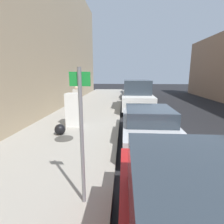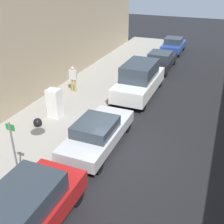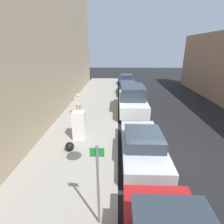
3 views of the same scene
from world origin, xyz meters
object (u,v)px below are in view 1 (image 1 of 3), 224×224
(trash_bag, at_px, (60,129))
(pedestrian_walking_far, at_px, (77,96))
(discarded_refrigerator, at_px, (74,110))
(parked_hatchback_blue, at_px, (131,88))
(parked_sedan_silver, at_px, (148,125))
(parked_sedan_dark, at_px, (133,92))
(parked_van_white, at_px, (136,95))
(street_sign_post, at_px, (82,132))

(trash_bag, bearing_deg, pedestrian_walking_far, 96.43)
(discarded_refrigerator, distance_m, parked_hatchback_blue, 16.00)
(parked_sedan_silver, relative_size, parked_hatchback_blue, 1.20)
(parked_sedan_silver, height_order, parked_hatchback_blue, parked_hatchback_blue)
(pedestrian_walking_far, distance_m, parked_sedan_dark, 8.04)
(discarded_refrigerator, relative_size, parked_van_white, 0.30)
(discarded_refrigerator, distance_m, parked_sedan_dark, 10.88)
(parked_sedan_silver, bearing_deg, pedestrian_walking_far, 128.84)
(trash_bag, height_order, parked_van_white, parked_van_white)
(discarded_refrigerator, bearing_deg, pedestrian_walking_far, 102.65)
(pedestrian_walking_far, distance_m, parked_hatchback_blue, 12.89)
(street_sign_post, xyz_separation_m, parked_sedan_silver, (1.66, 3.43, -0.85))
(pedestrian_walking_far, bearing_deg, parked_van_white, 138.79)
(parked_van_white, relative_size, parked_sedan_dark, 1.16)
(discarded_refrigerator, relative_size, pedestrian_walking_far, 0.93)
(trash_bag, relative_size, pedestrian_walking_far, 0.26)
(pedestrian_walking_far, height_order, parked_sedan_silver, pedestrian_walking_far)
(trash_bag, bearing_deg, parked_hatchback_blue, 78.37)
(street_sign_post, xyz_separation_m, parked_sedan_dark, (1.66, 15.37, -0.83))
(discarded_refrigerator, bearing_deg, parked_van_white, 55.28)
(discarded_refrigerator, relative_size, trash_bag, 3.53)
(street_sign_post, distance_m, parked_van_white, 9.84)
(trash_bag, relative_size, parked_sedan_silver, 0.10)
(street_sign_post, relative_size, parked_van_white, 0.49)
(discarded_refrigerator, height_order, trash_bag, discarded_refrigerator)
(discarded_refrigerator, height_order, parked_van_white, parked_van_white)
(trash_bag, relative_size, parked_van_white, 0.09)
(street_sign_post, relative_size, pedestrian_walking_far, 1.53)
(parked_sedan_silver, distance_m, parked_hatchback_blue, 17.24)
(trash_bag, xyz_separation_m, parked_hatchback_blue, (3.49, 16.95, 0.39))
(street_sign_post, xyz_separation_m, parked_van_white, (1.66, 9.68, -0.50))
(discarded_refrigerator, distance_m, pedestrian_walking_far, 3.51)
(parked_sedan_dark, distance_m, parked_hatchback_blue, 5.29)
(trash_bag, height_order, parked_sedan_silver, parked_sedan_silver)
(discarded_refrigerator, bearing_deg, parked_hatchback_blue, 78.28)
(street_sign_post, distance_m, parked_hatchback_blue, 20.75)
(discarded_refrigerator, distance_m, trash_bag, 1.42)
(trash_bag, distance_m, parked_van_white, 6.95)
(parked_sedan_dark, relative_size, parked_hatchback_blue, 1.15)
(pedestrian_walking_far, height_order, parked_hatchback_blue, pedestrian_walking_far)
(discarded_refrigerator, xyz_separation_m, parked_hatchback_blue, (3.25, 15.67, -0.17))
(parked_hatchback_blue, bearing_deg, street_sign_post, -94.59)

